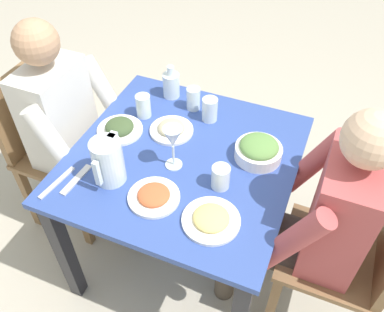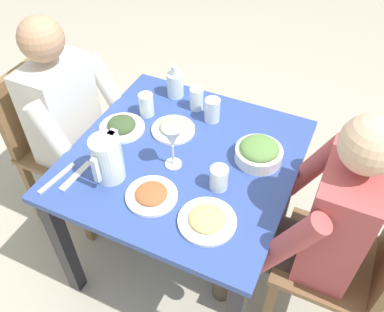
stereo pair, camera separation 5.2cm
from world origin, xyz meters
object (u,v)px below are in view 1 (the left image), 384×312
diner_near (77,130)px  wine_glass (173,140)px  dining_table (183,176)px  plate_beans (171,129)px  water_glass_far_right (210,109)px  salad_bowl (259,150)px  chair_far (355,256)px  diner_far (311,217)px  plate_rice_curry (154,196)px  plate_dolmas (120,128)px  chair_near (49,142)px  plate_fries (211,219)px  water_glass_near_right (193,99)px  oil_carafe (171,86)px  water_pitcher (108,161)px  water_glass_by_pitcher (221,177)px  water_glass_far_left (143,106)px

diner_near → wine_glass: 0.59m
dining_table → plate_beans: (-0.12, -0.11, 0.13)m
water_glass_far_right → salad_bowl: bearing=60.4°
chair_far → diner_near: 1.33m
wine_glass → dining_table: bearing=166.5°
diner_far → plate_rice_curry: bearing=-71.1°
diner_near → plate_dolmas: 0.25m
chair_near → plate_fries: 1.05m
dining_table → diner_far: diner_far is taller
water_glass_near_right → oil_carafe: oil_carafe is taller
water_pitcher → wine_glass: size_ratio=0.97×
water_glass_by_pitcher → wine_glass: 0.23m
plate_beans → plate_fries: bearing=40.5°
diner_near → oil_carafe: size_ratio=7.25×
wine_glass → water_glass_near_right: bearing=-169.7°
dining_table → salad_bowl: (-0.11, 0.29, 0.16)m
dining_table → plate_beans: 0.21m
water_pitcher → dining_table: bearing=136.2°
chair_far → water_glass_by_pitcher: chair_far is taller
plate_rice_curry → water_glass_far_right: bearing=176.9°
plate_dolmas → oil_carafe: 0.34m
dining_table → chair_near: 0.77m
diner_far → plate_rice_curry: size_ratio=6.03×
chair_far → water_pitcher: size_ratio=4.72×
diner_near → water_glass_near_right: bearing=121.0°
dining_table → water_glass_far_left: water_glass_far_left is taller
diner_near → water_glass_by_pitcher: 0.77m
water_glass_far_right → water_glass_near_right: bearing=-115.5°
dining_table → diner_far: 0.56m
chair_far → diner_near: size_ratio=0.75×
water_glass_by_pitcher → water_glass_far_left: size_ratio=0.90×
plate_beans → water_glass_far_left: 0.18m
chair_near → oil_carafe: size_ratio=5.45×
water_pitcher → chair_near: bearing=-114.7°
plate_rice_curry → oil_carafe: bearing=-161.4°
dining_table → water_glass_far_right: 0.32m
chair_near → plate_beans: (-0.09, 0.65, 0.23)m
water_glass_far_right → water_glass_far_left: bearing=-72.8°
water_glass_by_pitcher → plate_fries: bearing=9.0°
water_glass_near_right → dining_table: bearing=14.7°
dining_table → salad_bowl: 0.35m
oil_carafe → diner_near: bearing=-45.3°
chair_far → salad_bowl: chair_far is taller
diner_near → water_glass_by_pitcher: bearing=80.6°
diner_near → chair_far: bearing=86.3°
diner_far → water_glass_near_right: (-0.37, -0.64, 0.12)m
water_glass_far_right → oil_carafe: size_ratio=0.68×
water_glass_by_pitcher → water_glass_near_right: bearing=-145.6°
plate_rice_curry → water_glass_by_pitcher: size_ratio=2.01×
diner_far → wine_glass: 0.61m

